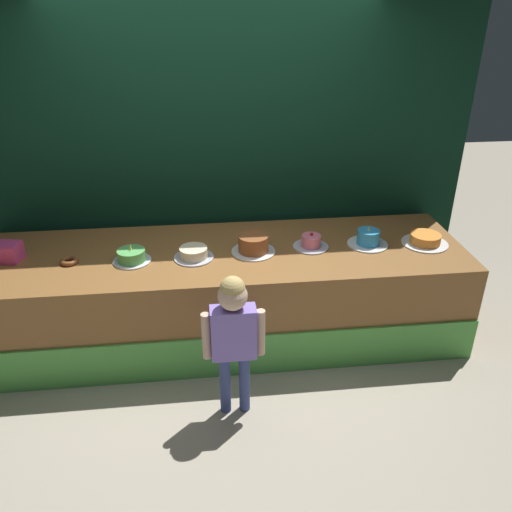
{
  "coord_description": "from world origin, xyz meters",
  "views": [
    {
      "loc": [
        -0.15,
        -2.96,
        2.52
      ],
      "look_at": [
        0.23,
        0.32,
        0.81
      ],
      "focal_mm": 35.97,
      "sensor_mm": 36.0,
      "label": 1
    }
  ],
  "objects_px": {
    "cake_far_left": "(132,256)",
    "cake_left": "(194,253)",
    "pink_box": "(8,252)",
    "child_figure": "(233,328)",
    "cake_center_right": "(311,242)",
    "cake_right": "(368,239)",
    "cake_center_left": "(253,244)",
    "cake_far_right": "(425,240)",
    "donut": "(69,261)"
  },
  "relations": [
    {
      "from": "cake_far_left",
      "to": "cake_left",
      "type": "bearing_deg",
      "value": 0.42
    },
    {
      "from": "pink_box",
      "to": "cake_left",
      "type": "distance_m",
      "value": 1.36
    },
    {
      "from": "cake_far_left",
      "to": "child_figure",
      "type": "bearing_deg",
      "value": -49.23
    },
    {
      "from": "cake_center_right",
      "to": "cake_far_left",
      "type": "bearing_deg",
      "value": -176.49
    },
    {
      "from": "pink_box",
      "to": "cake_right",
      "type": "distance_m",
      "value": 2.7
    },
    {
      "from": "cake_far_left",
      "to": "cake_center_left",
      "type": "height_order",
      "value": "cake_far_left"
    },
    {
      "from": "pink_box",
      "to": "cake_center_right",
      "type": "bearing_deg",
      "value": -0.96
    },
    {
      "from": "pink_box",
      "to": "cake_center_right",
      "type": "relative_size",
      "value": 0.67
    },
    {
      "from": "pink_box",
      "to": "cake_far_right",
      "type": "distance_m",
      "value": 3.15
    },
    {
      "from": "donut",
      "to": "cake_far_left",
      "type": "relative_size",
      "value": 0.48
    },
    {
      "from": "cake_center_left",
      "to": "cake_center_right",
      "type": "relative_size",
      "value": 1.21
    },
    {
      "from": "cake_center_left",
      "to": "cake_right",
      "type": "relative_size",
      "value": 1.06
    },
    {
      "from": "pink_box",
      "to": "cake_center_left",
      "type": "relative_size",
      "value": 0.55
    },
    {
      "from": "child_figure",
      "to": "pink_box",
      "type": "bearing_deg",
      "value": 150.03
    },
    {
      "from": "cake_center_left",
      "to": "cake_right",
      "type": "distance_m",
      "value": 0.9
    },
    {
      "from": "cake_far_left",
      "to": "cake_right",
      "type": "xyz_separation_m",
      "value": [
        1.8,
        0.08,
        0.01
      ]
    },
    {
      "from": "cake_center_right",
      "to": "cake_right",
      "type": "height_order",
      "value": "cake_right"
    },
    {
      "from": "child_figure",
      "to": "cake_far_left",
      "type": "xyz_separation_m",
      "value": [
        -0.68,
        0.79,
        0.13
      ]
    },
    {
      "from": "child_figure",
      "to": "cake_center_right",
      "type": "height_order",
      "value": "child_figure"
    },
    {
      "from": "donut",
      "to": "cake_center_right",
      "type": "bearing_deg",
      "value": 1.84
    },
    {
      "from": "cake_far_left",
      "to": "cake_left",
      "type": "xyz_separation_m",
      "value": [
        0.45,
        0.0,
        -0.01
      ]
    },
    {
      "from": "pink_box",
      "to": "child_figure",
      "type": "bearing_deg",
      "value": -29.97
    },
    {
      "from": "child_figure",
      "to": "cake_center_left",
      "type": "xyz_separation_m",
      "value": [
        0.22,
        0.84,
        0.16
      ]
    },
    {
      "from": "cake_center_right",
      "to": "donut",
      "type": "bearing_deg",
      "value": -178.16
    },
    {
      "from": "cake_left",
      "to": "cake_far_right",
      "type": "height_order",
      "value": "cake_left"
    },
    {
      "from": "child_figure",
      "to": "cake_far_right",
      "type": "distance_m",
      "value": 1.78
    },
    {
      "from": "cake_far_left",
      "to": "cake_center_right",
      "type": "relative_size",
      "value": 1.01
    },
    {
      "from": "donut",
      "to": "cake_far_left",
      "type": "bearing_deg",
      "value": -3.17
    },
    {
      "from": "child_figure",
      "to": "pink_box",
      "type": "height_order",
      "value": "child_figure"
    },
    {
      "from": "child_figure",
      "to": "cake_right",
      "type": "distance_m",
      "value": 1.42
    },
    {
      "from": "child_figure",
      "to": "cake_far_right",
      "type": "relative_size",
      "value": 2.88
    },
    {
      "from": "cake_left",
      "to": "cake_center_right",
      "type": "relative_size",
      "value": 1.08
    },
    {
      "from": "pink_box",
      "to": "cake_left",
      "type": "xyz_separation_m",
      "value": [
        1.35,
        -0.12,
        -0.03
      ]
    },
    {
      "from": "cake_left",
      "to": "cake_center_left",
      "type": "xyz_separation_m",
      "value": [
        0.45,
        0.05,
        0.03
      ]
    },
    {
      "from": "child_figure",
      "to": "cake_right",
      "type": "xyz_separation_m",
      "value": [
        1.12,
        0.87,
        0.14
      ]
    },
    {
      "from": "pink_box",
      "to": "cake_far_left",
      "type": "bearing_deg",
      "value": -7.63
    },
    {
      "from": "donut",
      "to": "cake_right",
      "type": "height_order",
      "value": "cake_right"
    },
    {
      "from": "donut",
      "to": "cake_left",
      "type": "bearing_deg",
      "value": -1.38
    },
    {
      "from": "cake_left",
      "to": "cake_far_right",
      "type": "distance_m",
      "value": 1.8
    },
    {
      "from": "cake_far_left",
      "to": "cake_right",
      "type": "relative_size",
      "value": 0.89
    },
    {
      "from": "cake_far_right",
      "to": "cake_far_left",
      "type": "bearing_deg",
      "value": -178.96
    },
    {
      "from": "donut",
      "to": "child_figure",
      "type": "bearing_deg",
      "value": -35.8
    },
    {
      "from": "child_figure",
      "to": "cake_far_right",
      "type": "xyz_separation_m",
      "value": [
        1.57,
        0.83,
        0.13
      ]
    },
    {
      "from": "cake_left",
      "to": "cake_far_left",
      "type": "bearing_deg",
      "value": -179.58
    },
    {
      "from": "cake_center_left",
      "to": "pink_box",
      "type": "bearing_deg",
      "value": 177.81
    },
    {
      "from": "cake_far_left",
      "to": "cake_far_right",
      "type": "distance_m",
      "value": 2.25
    },
    {
      "from": "child_figure",
      "to": "cake_left",
      "type": "distance_m",
      "value": 0.84
    },
    {
      "from": "pink_box",
      "to": "cake_far_left",
      "type": "relative_size",
      "value": 0.66
    },
    {
      "from": "cake_center_left",
      "to": "donut",
      "type": "bearing_deg",
      "value": -178.87
    },
    {
      "from": "donut",
      "to": "cake_far_right",
      "type": "xyz_separation_m",
      "value": [
        2.7,
        0.02,
        0.02
      ]
    }
  ]
}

